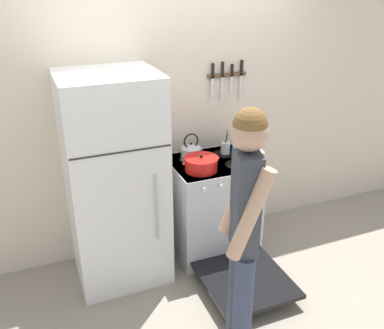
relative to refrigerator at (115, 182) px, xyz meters
The scene contains 9 objects.
ground_plane 1.11m from the refrigerator, 30.25° to the left, with size 14.00×14.00×0.00m, color gray.
wall_back 0.79m from the refrigerator, 32.42° to the left, with size 10.00×0.06×2.55m.
refrigerator is the anchor object (origin of this frame).
stove_range 0.98m from the refrigerator, ahead, with size 0.74×1.35×0.90m.
dutch_oven_pot 0.72m from the refrigerator, ahead, with size 0.33×0.29×0.14m.
tea_kettle 0.74m from the refrigerator, 11.53° to the left, with size 0.23×0.18×0.24m.
utensil_jar 1.08m from the refrigerator, ahead, with size 0.08×0.08×0.23m.
person 1.30m from the refrigerator, 66.12° to the right, with size 0.35×0.41×1.77m.
wall_knife_strip 1.37m from the refrigerator, 15.70° to the left, with size 0.38×0.03×0.36m.
Camera 1 is at (-1.16, -3.43, 2.43)m, focal length 40.00 mm.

